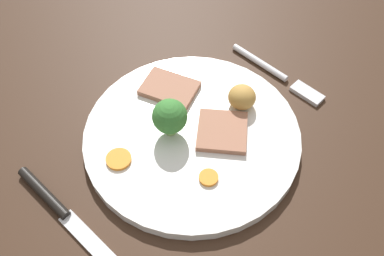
% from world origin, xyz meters
% --- Properties ---
extents(dining_table, '(1.20, 0.84, 0.04)m').
position_xyz_m(dining_table, '(0.00, 0.00, 0.02)').
color(dining_table, '#382316').
rests_on(dining_table, ground).
extents(dinner_plate, '(0.27, 0.27, 0.01)m').
position_xyz_m(dinner_plate, '(0.04, 0.01, 0.04)').
color(dinner_plate, white).
rests_on(dinner_plate, dining_table).
extents(meat_slice_main, '(0.07, 0.08, 0.01)m').
position_xyz_m(meat_slice_main, '(0.01, -0.06, 0.05)').
color(meat_slice_main, '#9E664C').
rests_on(meat_slice_main, dinner_plate).
extents(meat_slice_under, '(0.09, 0.09, 0.01)m').
position_xyz_m(meat_slice_under, '(0.01, 0.04, 0.05)').
color(meat_slice_under, '#9E664C').
rests_on(meat_slice_under, dinner_plate).
extents(roast_potato_left, '(0.04, 0.04, 0.03)m').
position_xyz_m(roast_potato_left, '(-0.04, 0.03, 0.07)').
color(roast_potato_left, '#BC8C42').
rests_on(roast_potato_left, dinner_plate).
extents(carrot_coin_front, '(0.02, 0.02, 0.00)m').
position_xyz_m(carrot_coin_front, '(0.07, 0.07, 0.05)').
color(carrot_coin_front, orange).
rests_on(carrot_coin_front, dinner_plate).
extents(carrot_coin_back, '(0.03, 0.03, 0.00)m').
position_xyz_m(carrot_coin_back, '(0.13, -0.02, 0.05)').
color(carrot_coin_back, orange).
rests_on(carrot_coin_back, dinner_plate).
extents(broccoli_floret, '(0.04, 0.04, 0.05)m').
position_xyz_m(broccoli_floret, '(0.05, -0.01, 0.08)').
color(broccoli_floret, '#8CB766').
rests_on(broccoli_floret, dinner_plate).
extents(fork, '(0.02, 0.15, 0.01)m').
position_xyz_m(fork, '(-0.13, 0.02, 0.04)').
color(fork, silver).
rests_on(fork, dining_table).
extents(knife, '(0.02, 0.19, 0.01)m').
position_xyz_m(knife, '(0.21, -0.02, 0.04)').
color(knife, black).
rests_on(knife, dining_table).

